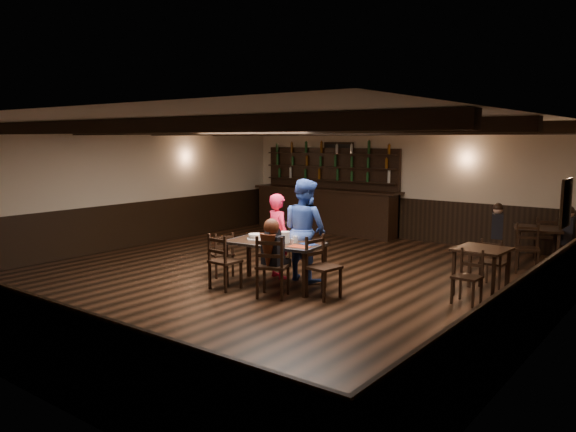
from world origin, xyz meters
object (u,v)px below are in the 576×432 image
Objects in this scene: woman_pink at (278,236)px; bar_counter at (326,204)px; cake at (255,237)px; chair_near_left at (222,257)px; dining_table at (275,246)px; man_blue at (305,230)px; chair_near_right at (271,262)px.

bar_counter is at bearing -44.90° from woman_pink.
woman_pink is 0.51m from cake.
bar_counter is (-1.87, 5.88, 0.19)m from chair_near_left.
dining_table is at bearing 143.77° from woman_pink.
man_blue is 5.20m from bar_counter.
chair_near_left is (-0.54, -0.70, -0.14)m from dining_table.
bar_counter is at bearing 114.98° from dining_table.
man_blue is (-0.26, 1.24, 0.31)m from chair_near_right.
chair_near_right reaches higher than cake.
bar_counter is at bearing 107.65° from chair_near_left.
chair_near_left is at bearing -128.08° from dining_table.
bar_counter reaches higher than chair_near_left.
woman_pink is 0.35× the size of bar_counter.
chair_near_left is 0.75m from cake.
cake is 5.55m from bar_counter.
man_blue reaches higher than cake.
chair_near_right is 3.40× the size of cake.
cake is at bearing 80.05° from chair_near_left.
chair_near_left is at bearing 100.65° from woman_pink.
cake is (-0.42, 0.00, 0.12)m from dining_table.
chair_near_left is 0.22× the size of bar_counter.
cake is (-0.57, -0.65, -0.09)m from man_blue.
dining_table is at bearing -0.48° from cake.
chair_near_left is 3.21× the size of cake.
woman_pink is (-0.73, 1.09, 0.17)m from chair_near_right.
man_blue is at bearing -141.40° from woman_pink.
cake is 0.07× the size of bar_counter.
man_blue is (0.69, 1.35, 0.34)m from chair_near_left.
dining_table is at bearing 90.06° from man_blue.
woman_pink reaches higher than chair_near_left.
chair_near_left is at bearing 75.48° from man_blue.
dining_table is 0.72m from chair_near_right.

